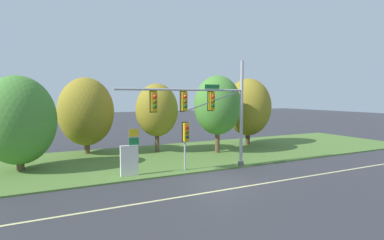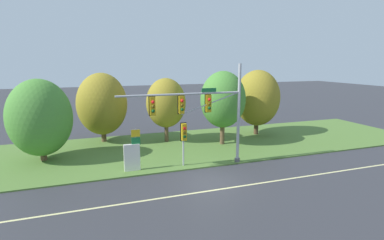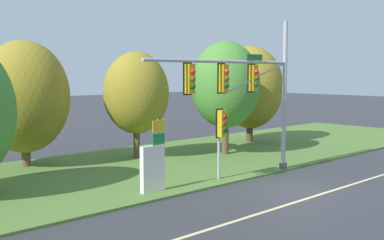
% 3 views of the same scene
% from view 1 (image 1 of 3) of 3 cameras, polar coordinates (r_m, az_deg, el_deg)
% --- Properties ---
extents(ground_plane, '(160.00, 160.00, 0.00)m').
position_cam_1_polar(ground_plane, '(17.87, 5.86, -11.77)').
color(ground_plane, '#333338').
extents(lane_stripe, '(36.00, 0.16, 0.01)m').
position_cam_1_polar(lane_stripe, '(16.91, 8.07, -12.74)').
color(lane_stripe, beige).
rests_on(lane_stripe, ground).
extents(grass_verge, '(48.00, 11.50, 0.10)m').
position_cam_1_polar(grass_verge, '(25.03, -4.26, -6.90)').
color(grass_verge, '#517533').
rests_on(grass_verge, ground).
extents(traffic_signal_mast, '(9.04, 0.49, 7.38)m').
position_cam_1_polar(traffic_signal_mast, '(19.78, 2.88, 2.61)').
color(traffic_signal_mast, '#9EA0A5').
rests_on(traffic_signal_mast, grass_verge).
extents(pedestrian_signal_near_kerb, '(0.46, 0.55, 3.23)m').
position_cam_1_polar(pedestrian_signal_near_kerb, '(19.68, -1.17, -2.93)').
color(pedestrian_signal_near_kerb, '#9EA0A5').
rests_on(pedestrian_signal_near_kerb, grass_verge).
extents(route_sign_post, '(0.61, 0.08, 2.96)m').
position_cam_1_polar(route_sign_post, '(18.91, -10.99, -4.64)').
color(route_sign_post, slate).
rests_on(route_sign_post, grass_verge).
extents(tree_nearest_road, '(4.69, 4.69, 6.28)m').
position_cam_1_polar(tree_nearest_road, '(22.67, -30.16, -0.05)').
color(tree_nearest_road, brown).
rests_on(tree_nearest_road, grass_verge).
extents(tree_left_of_mast, '(4.63, 4.63, 6.50)m').
position_cam_1_polar(tree_left_of_mast, '(27.02, -19.52, 1.50)').
color(tree_left_of_mast, brown).
rests_on(tree_left_of_mast, grass_verge).
extents(tree_behind_signpost, '(3.70, 3.70, 6.02)m').
position_cam_1_polar(tree_behind_signpost, '(26.35, -6.71, 1.87)').
color(tree_behind_signpost, brown).
rests_on(tree_behind_signpost, grass_verge).
extents(tree_mid_verge, '(4.09, 4.09, 6.70)m').
position_cam_1_polar(tree_mid_verge, '(26.03, 4.89, 2.80)').
color(tree_mid_verge, brown).
rests_on(tree_mid_verge, grass_verge).
extents(tree_tall_centre, '(4.58, 4.58, 6.68)m').
position_cam_1_polar(tree_tall_centre, '(30.74, 10.64, 2.42)').
color(tree_tall_centre, '#4C3823').
rests_on(tree_tall_centre, grass_verge).
extents(info_kiosk, '(1.10, 0.24, 1.90)m').
position_cam_1_polar(info_kiosk, '(19.02, -11.86, -7.60)').
color(info_kiosk, silver).
rests_on(info_kiosk, grass_verge).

